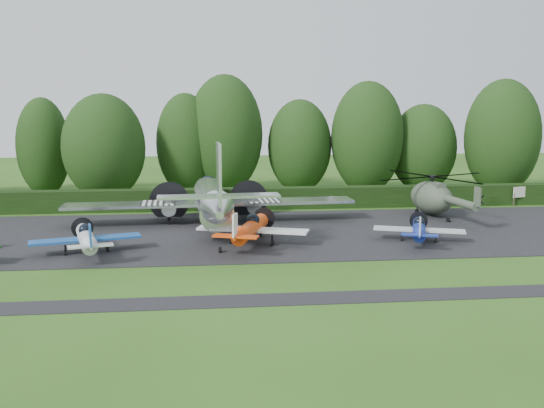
{
  "coord_description": "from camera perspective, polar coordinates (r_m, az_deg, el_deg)",
  "views": [
    {
      "loc": [
        0.95,
        -35.47,
        9.94
      ],
      "look_at": [
        5.64,
        8.71,
        2.5
      ],
      "focal_mm": 40.0,
      "sensor_mm": 36.0,
      "label": 1
    }
  ],
  "objects": [
    {
      "name": "tree_10",
      "position": [
        70.73,
        20.84,
        5.9
      ],
      "size": [
        8.03,
        8.03,
        12.52
      ],
      "color": "black",
      "rests_on": "ground"
    },
    {
      "name": "tree_6",
      "position": [
        67.39,
        -4.43,
        6.57
      ],
      "size": [
        8.29,
        8.29,
        13.05
      ],
      "color": "black",
      "rests_on": "ground"
    },
    {
      "name": "tree_0",
      "position": [
        67.95,
        2.6,
        5.47
      ],
      "size": [
        7.11,
        7.11,
        10.36
      ],
      "color": "black",
      "rests_on": "ground"
    },
    {
      "name": "light_plane_white",
      "position": [
        41.75,
        -17.06,
        -3.08
      ],
      "size": [
        7.17,
        7.54,
        2.76
      ],
      "rotation": [
        0.0,
        0.0,
        -0.26
      ],
      "color": "silver",
      "rests_on": "ground"
    },
    {
      "name": "light_plane_orange",
      "position": [
        42.37,
        -2.04,
        -2.31
      ],
      "size": [
        7.92,
        8.33,
        3.05
      ],
      "rotation": [
        0.0,
        0.0,
        0.33
      ],
      "color": "#F8470E",
      "rests_on": "ground"
    },
    {
      "name": "ground",
      "position": [
        36.85,
        -7.35,
        -6.22
      ],
      "size": [
        160.0,
        160.0,
        0.0
      ],
      "primitive_type": "plane",
      "color": "#2A4B15",
      "rests_on": "ground"
    },
    {
      "name": "tree_9",
      "position": [
        69.34,
        -20.72,
        5.02
      ],
      "size": [
        5.54,
        5.54,
        10.55
      ],
      "color": "black",
      "rests_on": "ground"
    },
    {
      "name": "tree_4",
      "position": [
        67.8,
        8.94,
        6.19
      ],
      "size": [
        7.94,
        7.94,
        12.32
      ],
      "color": "black",
      "rests_on": "ground"
    },
    {
      "name": "hedgerow",
      "position": [
        57.35,
        -6.91,
        -0.55
      ],
      "size": [
        90.0,
        1.6,
        2.0
      ],
      "primitive_type": "cube",
      "color": "black",
      "rests_on": "ground"
    },
    {
      "name": "taxiway_verge",
      "position": [
        31.12,
        -7.59,
        -9.21
      ],
      "size": [
        70.0,
        2.0,
        0.0
      ],
      "primitive_type": "cube",
      "color": "black",
      "rests_on": "ground"
    },
    {
      "name": "apron",
      "position": [
        46.56,
        -7.1,
        -2.89
      ],
      "size": [
        70.0,
        18.0,
        0.01
      ],
      "primitive_type": "cube",
      "color": "black",
      "rests_on": "ground"
    },
    {
      "name": "tree_3",
      "position": [
        70.49,
        14.02,
        5.13
      ],
      "size": [
        7.47,
        7.47,
        9.84
      ],
      "color": "black",
      "rests_on": "ground"
    },
    {
      "name": "transport_plane",
      "position": [
        48.93,
        -5.67,
        0.28
      ],
      "size": [
        23.86,
        18.29,
        7.64
      ],
      "rotation": [
        0.0,
        0.0,
        -0.05
      ],
      "color": "silver",
      "rests_on": "ground"
    },
    {
      "name": "tree_8",
      "position": [
        64.64,
        -15.54,
        5.18
      ],
      "size": [
        8.43,
        8.43,
        10.92
      ],
      "color": "black",
      "rests_on": "ground"
    },
    {
      "name": "light_plane_blue",
      "position": [
        44.62,
        13.66,
        -2.28
      ],
      "size": [
        6.46,
        6.79,
        2.48
      ],
      "rotation": [
        0.0,
        0.0,
        0.33
      ],
      "color": "#192C97",
      "rests_on": "ground"
    },
    {
      "name": "tree_1",
      "position": [
        67.27,
        -8.12,
        5.63
      ],
      "size": [
        6.43,
        6.43,
        11.03
      ],
      "color": "black",
      "rests_on": "ground"
    },
    {
      "name": "sign_board",
      "position": [
        64.43,
        22.84,
        1.01
      ],
      "size": [
        3.31,
        0.12,
        1.86
      ],
      "rotation": [
        0.0,
        0.0,
        -0.28
      ],
      "color": "#3F3326",
      "rests_on": "ground"
    },
    {
      "name": "helicopter",
      "position": [
        55.15,
        14.81,
        0.87
      ],
      "size": [
        11.32,
        13.25,
        3.65
      ],
      "rotation": [
        0.0,
        0.0,
        -0.13
      ],
      "color": "#3A4636",
      "rests_on": "ground"
    }
  ]
}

